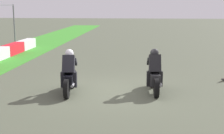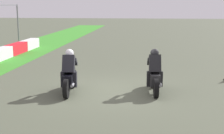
# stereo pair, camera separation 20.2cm
# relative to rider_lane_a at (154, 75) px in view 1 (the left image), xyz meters

# --- Properties ---
(ground_plane) EXTENTS (120.00, 120.00, 0.00)m
(ground_plane) POSITION_rel_rider_lane_a_xyz_m (-0.00, 1.54, -0.62)
(ground_plane) COLOR #4D5340
(rider_lane_a) EXTENTS (2.04, 0.55, 1.51)m
(rider_lane_a) POSITION_rel_rider_lane_a_xyz_m (0.00, 0.00, 0.00)
(rider_lane_a) COLOR black
(rider_lane_a) RESTS_ON ground_plane
(rider_lane_b) EXTENTS (2.04, 0.55, 1.51)m
(rider_lane_b) POSITION_rel_rider_lane_a_xyz_m (-0.39, 2.91, 0.00)
(rider_lane_b) COLOR black
(rider_lane_b) RESTS_ON ground_plane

